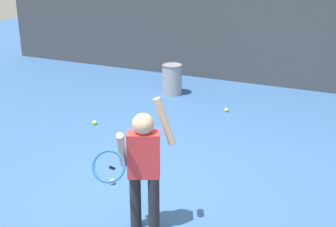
{
  "coord_description": "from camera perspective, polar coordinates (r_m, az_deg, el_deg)",
  "views": [
    {
      "loc": [
        2.13,
        -4.1,
        2.64
      ],
      "look_at": [
        0.18,
        0.25,
        0.85
      ],
      "focal_mm": 48.91,
      "sensor_mm": 36.0,
      "label": 1
    }
  ],
  "objects": [
    {
      "name": "ground_plane",
      "position": [
        5.32,
        -2.9,
        -9.18
      ],
      "size": [
        20.0,
        20.0,
        0.0
      ],
      "primitive_type": "plane",
      "color": "#335B93"
    },
    {
      "name": "back_fence_windscreen",
      "position": [
        8.99,
        10.57,
        13.45
      ],
      "size": [
        11.4,
        0.08,
        3.14
      ],
      "primitive_type": "cube",
      "color": "#383D42",
      "rests_on": "ground"
    },
    {
      "name": "tennis_player",
      "position": [
        4.26,
        -3.2,
        -6.12
      ],
      "size": [
        0.52,
        0.78,
        1.35
      ],
      "rotation": [
        0.0,
        0.0,
        0.42
      ],
      "color": "#232326",
      "rests_on": "ground"
    },
    {
      "name": "ball_hopper",
      "position": [
        8.4,
        0.51,
        4.33
      ],
      "size": [
        0.38,
        0.38,
        0.56
      ],
      "color": "gray",
      "rests_on": "ground"
    },
    {
      "name": "tennis_ball_0",
      "position": [
        7.63,
        7.28,
        0.45
      ],
      "size": [
        0.07,
        0.07,
        0.07
      ],
      "primitive_type": "sphere",
      "color": "#CCE033",
      "rests_on": "ground"
    },
    {
      "name": "tennis_ball_1",
      "position": [
        7.13,
        -9.14,
        -1.13
      ],
      "size": [
        0.07,
        0.07,
        0.07
      ],
      "primitive_type": "sphere",
      "color": "#CCE033",
      "rests_on": "ground"
    },
    {
      "name": "tennis_ball_2",
      "position": [
        5.4,
        -6.95,
        -8.42
      ],
      "size": [
        0.07,
        0.07,
        0.07
      ],
      "primitive_type": "sphere",
      "color": "#CCE033",
      "rests_on": "ground"
    }
  ]
}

